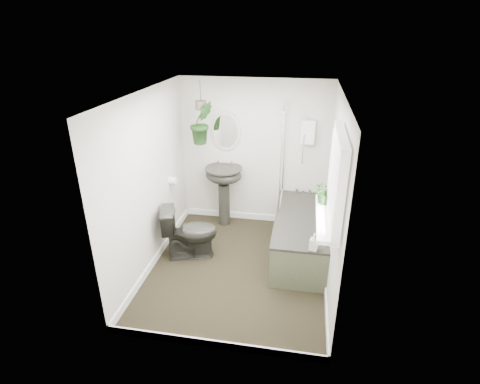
# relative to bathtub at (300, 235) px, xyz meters

# --- Properties ---
(floor) EXTENTS (2.30, 2.80, 0.02)m
(floor) POSITION_rel_bathtub_xyz_m (-0.80, -0.50, -0.30)
(floor) COLOR black
(floor) RESTS_ON ground
(ceiling) EXTENTS (2.30, 2.80, 0.02)m
(ceiling) POSITION_rel_bathtub_xyz_m (-0.80, -0.50, 2.02)
(ceiling) COLOR white
(ceiling) RESTS_ON ground
(wall_back) EXTENTS (2.30, 0.02, 2.30)m
(wall_back) POSITION_rel_bathtub_xyz_m (-0.80, 0.91, 0.86)
(wall_back) COLOR silver
(wall_back) RESTS_ON ground
(wall_front) EXTENTS (2.30, 0.02, 2.30)m
(wall_front) POSITION_rel_bathtub_xyz_m (-0.80, -1.91, 0.86)
(wall_front) COLOR silver
(wall_front) RESTS_ON ground
(wall_left) EXTENTS (0.02, 2.80, 2.30)m
(wall_left) POSITION_rel_bathtub_xyz_m (-1.96, -0.50, 0.86)
(wall_left) COLOR silver
(wall_left) RESTS_ON ground
(wall_right) EXTENTS (0.02, 2.80, 2.30)m
(wall_right) POSITION_rel_bathtub_xyz_m (0.36, -0.50, 0.86)
(wall_right) COLOR silver
(wall_right) RESTS_ON ground
(skirting) EXTENTS (2.30, 2.80, 0.10)m
(skirting) POSITION_rel_bathtub_xyz_m (-0.80, -0.50, -0.24)
(skirting) COLOR white
(skirting) RESTS_ON floor
(bathtub) EXTENTS (0.72, 1.72, 0.58)m
(bathtub) POSITION_rel_bathtub_xyz_m (0.00, 0.00, 0.00)
(bathtub) COLOR black
(bathtub) RESTS_ON floor
(bath_screen) EXTENTS (0.04, 0.72, 1.40)m
(bath_screen) POSITION_rel_bathtub_xyz_m (-0.33, 0.49, 0.99)
(bath_screen) COLOR silver
(bath_screen) RESTS_ON bathtub
(shower_box) EXTENTS (0.20, 0.10, 0.35)m
(shower_box) POSITION_rel_bathtub_xyz_m (0.00, 0.84, 1.26)
(shower_box) COLOR white
(shower_box) RESTS_ON wall_back
(oval_mirror) EXTENTS (0.46, 0.03, 0.62)m
(oval_mirror) POSITION_rel_bathtub_xyz_m (-1.24, 0.87, 1.21)
(oval_mirror) COLOR #B6B0A4
(oval_mirror) RESTS_ON wall_back
(wall_sconce) EXTENTS (0.04, 0.04, 0.22)m
(wall_sconce) POSITION_rel_bathtub_xyz_m (-1.64, 0.86, 1.11)
(wall_sconce) COLOR black
(wall_sconce) RESTS_ON wall_back
(toilet_roll_holder) EXTENTS (0.11, 0.11, 0.11)m
(toilet_roll_holder) POSITION_rel_bathtub_xyz_m (-1.90, 0.20, 0.61)
(toilet_roll_holder) COLOR white
(toilet_roll_holder) RESTS_ON wall_left
(window_recess) EXTENTS (0.08, 1.00, 0.90)m
(window_recess) POSITION_rel_bathtub_xyz_m (0.29, -1.20, 1.36)
(window_recess) COLOR white
(window_recess) RESTS_ON wall_right
(window_sill) EXTENTS (0.18, 1.00, 0.04)m
(window_sill) POSITION_rel_bathtub_xyz_m (0.22, -1.20, 0.94)
(window_sill) COLOR white
(window_sill) RESTS_ON wall_right
(window_blinds) EXTENTS (0.01, 0.86, 0.76)m
(window_blinds) POSITION_rel_bathtub_xyz_m (0.24, -1.20, 1.36)
(window_blinds) COLOR white
(window_blinds) RESTS_ON wall_right
(toilet) EXTENTS (0.83, 0.61, 0.76)m
(toilet) POSITION_rel_bathtub_xyz_m (-1.51, -0.32, 0.09)
(toilet) COLOR black
(toilet) RESTS_ON floor
(pedestal_sink) EXTENTS (0.65, 0.58, 0.98)m
(pedestal_sink) POSITION_rel_bathtub_xyz_m (-1.24, 0.67, 0.20)
(pedestal_sink) COLOR black
(pedestal_sink) RESTS_ON floor
(sill_plant) EXTENTS (0.30, 0.28, 0.26)m
(sill_plant) POSITION_rel_bathtub_xyz_m (0.21, -0.90, 1.09)
(sill_plant) COLOR black
(sill_plant) RESTS_ON window_sill
(hanging_plant) EXTENTS (0.43, 0.42, 0.61)m
(hanging_plant) POSITION_rel_bathtub_xyz_m (-1.50, 0.46, 1.43)
(hanging_plant) COLOR black
(hanging_plant) RESTS_ON ceiling
(soap_bottle) EXTENTS (0.11, 0.12, 0.21)m
(soap_bottle) POSITION_rel_bathtub_xyz_m (0.15, -0.79, 0.39)
(soap_bottle) COLOR black
(soap_bottle) RESTS_ON bathtub
(hanging_pot) EXTENTS (0.16, 0.16, 0.12)m
(hanging_pot) POSITION_rel_bathtub_xyz_m (-1.50, 0.46, 1.67)
(hanging_pot) COLOR #493E32
(hanging_pot) RESTS_ON ceiling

